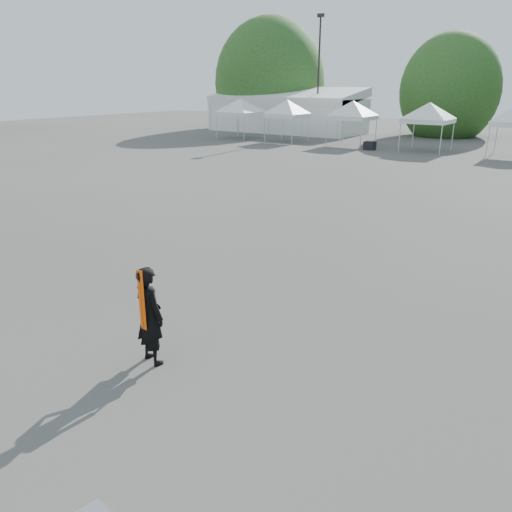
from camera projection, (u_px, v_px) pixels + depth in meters
The scene contains 11 objects.
ground at pixel (282, 310), 10.57m from camera, with size 120.00×120.00×0.00m, color #474442.
marquee at pixel (286, 111), 48.92m from camera, with size 15.00×6.25×4.23m.
light_pole_west at pixel (319, 69), 44.71m from camera, with size 0.60×0.25×10.30m.
tree_far_w at pixel (270, 84), 52.58m from camera, with size 4.80×4.80×7.30m.
tree_mid_w at pixel (449, 91), 44.44m from camera, with size 4.16×4.16×6.33m.
tent_a at pixel (240, 102), 42.84m from camera, with size 4.51×4.51×3.88m.
tent_b at pixel (287, 103), 40.31m from camera, with size 3.96×3.96×3.88m.
tent_c at pixel (353, 104), 37.76m from camera, with size 4.28×4.28×3.88m.
tent_d at pixel (430, 106), 34.42m from camera, with size 4.29×4.29×3.88m.
man at pixel (150, 315), 8.35m from camera, with size 0.70×0.52×1.74m.
crate_west at pixel (370, 146), 36.01m from camera, with size 0.77×0.60×0.60m, color black.
Camera 1 is at (5.13, -8.14, 4.55)m, focal length 35.00 mm.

